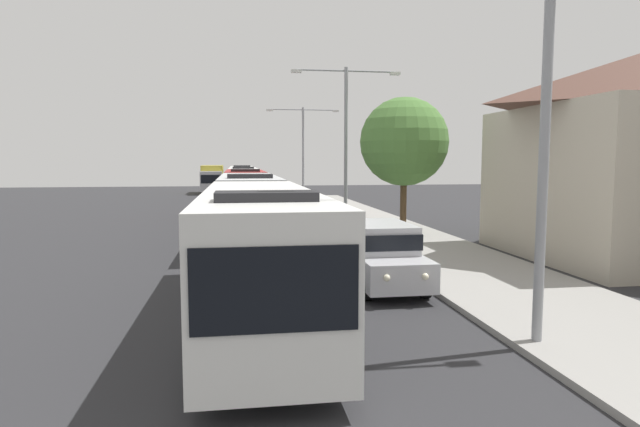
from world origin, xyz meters
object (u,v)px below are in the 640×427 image
(bus_second_in_line, at_px, (249,206))
(box_truck_oncoming, at_px, (212,178))
(bus_middle, at_px, (245,191))
(bus_fourth_in_line, at_px, (243,183))
(bus_rear, at_px, (242,179))
(streetlamp_far, at_px, (303,143))
(roadside_tree, at_px, (404,142))
(streetlamp_near, at_px, (547,87))
(white_suv, at_px, (381,252))
(streetlamp_mid, at_px, (346,130))
(bus_lead, at_px, (259,248))

(bus_second_in_line, xyz_separation_m, box_truck_oncoming, (-3.30, 37.44, 0.01))
(bus_middle, relative_size, box_truck_oncoming, 1.57)
(bus_fourth_in_line, distance_m, box_truck_oncoming, 13.76)
(bus_second_in_line, relative_size, bus_rear, 1.00)
(streetlamp_far, height_order, roadside_tree, streetlamp_far)
(bus_second_in_line, height_order, streetlamp_near, streetlamp_near)
(bus_rear, bearing_deg, white_suv, -85.38)
(white_suv, relative_size, streetlamp_mid, 0.55)
(white_suv, bearing_deg, bus_rear, 94.62)
(bus_lead, height_order, bus_second_in_line, same)
(bus_rear, distance_m, streetlamp_near, 51.78)
(white_suv, height_order, box_truck_oncoming, box_truck_oncoming)
(bus_middle, xyz_separation_m, bus_fourth_in_line, (-0.00, 12.02, -0.00))
(box_truck_oncoming, bearing_deg, streetlamp_far, -57.47)
(bus_second_in_line, height_order, bus_middle, same)
(streetlamp_near, distance_m, streetlamp_far, 38.75)
(bus_middle, bearing_deg, bus_second_in_line, -90.00)
(bus_fourth_in_line, distance_m, roadside_tree, 24.49)
(bus_second_in_line, height_order, streetlamp_far, streetlamp_far)
(box_truck_oncoming, xyz_separation_m, roadside_tree, (10.92, -36.45, 2.95))
(white_suv, relative_size, roadside_tree, 0.71)
(bus_second_in_line, distance_m, bus_rear, 36.44)
(bus_lead, height_order, streetlamp_mid, streetlamp_mid)
(streetlamp_far, bearing_deg, bus_lead, -98.57)
(streetlamp_far, bearing_deg, box_truck_oncoming, 122.53)
(roadside_tree, bearing_deg, bus_middle, 124.53)
(streetlamp_far, xyz_separation_m, roadside_tree, (2.22, -22.81, -0.62))
(streetlamp_near, bearing_deg, box_truck_oncoming, 99.43)
(streetlamp_near, bearing_deg, white_suv, 106.91)
(streetlamp_far, bearing_deg, bus_second_in_line, -102.78)
(white_suv, height_order, streetlamp_mid, streetlamp_mid)
(box_truck_oncoming, relative_size, streetlamp_far, 0.84)
(bus_middle, relative_size, streetlamp_far, 1.32)
(bus_middle, distance_m, bus_rear, 24.37)
(streetlamp_near, distance_m, roadside_tree, 16.10)
(bus_rear, height_order, box_truck_oncoming, bus_rear)
(bus_fourth_in_line, bearing_deg, streetlamp_far, -3.03)
(box_truck_oncoming, xyz_separation_m, streetlamp_near, (8.70, -52.39, 3.45))
(bus_lead, bearing_deg, streetlamp_mid, 71.85)
(streetlamp_mid, relative_size, roadside_tree, 1.29)
(bus_second_in_line, relative_size, roadside_tree, 1.68)
(box_truck_oncoming, bearing_deg, streetlamp_mid, -75.24)
(bus_lead, relative_size, streetlamp_far, 1.33)
(bus_fourth_in_line, height_order, bus_rear, same)
(bus_middle, xyz_separation_m, bus_rear, (0.00, 24.37, 0.00))
(bus_lead, xyz_separation_m, streetlamp_far, (5.40, 35.84, 3.58))
(bus_fourth_in_line, bearing_deg, box_truck_oncoming, 103.89)
(bus_second_in_line, distance_m, streetlamp_near, 16.26)
(white_suv, distance_m, streetlamp_near, 7.15)
(roadside_tree, bearing_deg, box_truck_oncoming, 106.68)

